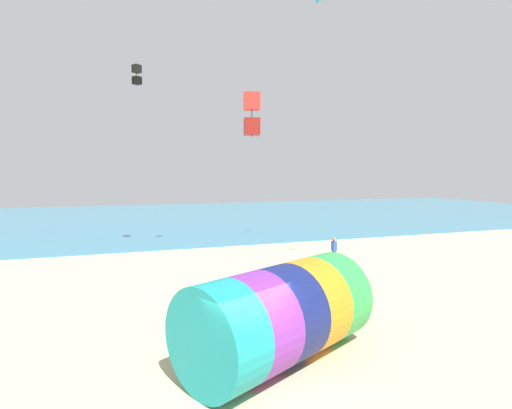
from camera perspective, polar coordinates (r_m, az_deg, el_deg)
The scene contains 7 objects.
ground_plane at distance 10.65m, azimuth -0.83°, elevation -25.31°, with size 120.00×120.00×0.00m, color #CCBA8C.
sea at distance 47.94m, azimuth -15.33°, elevation -1.92°, with size 120.00×40.00×0.10m, color teal.
giant_inflatable_tube at distance 11.58m, azimuth 3.41°, elevation -15.39°, with size 6.26×4.97×2.71m.
kite_handler at distance 14.73m, azimuth 9.95°, elevation -12.88°, with size 0.24×0.36×1.77m.
kite_black_box at distance 27.39m, azimuth -16.67°, elevation 17.35°, with size 0.63×0.63×1.28m.
kite_red_box at distance 13.05m, azimuth -0.59°, elevation 12.80°, with size 0.60×0.60×1.42m.
bystander_near_water at distance 23.83m, azimuth 11.08°, elevation -6.48°, with size 0.26×0.38×1.56m.
Camera 1 is at (-2.85, -8.79, 5.30)m, focal length 28.00 mm.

